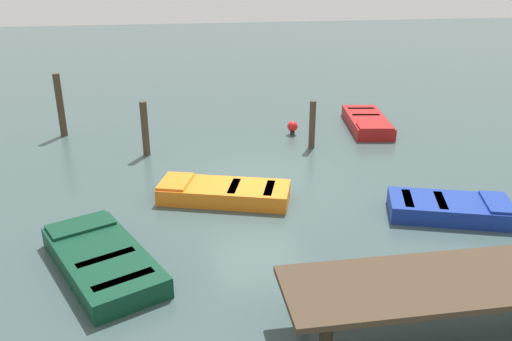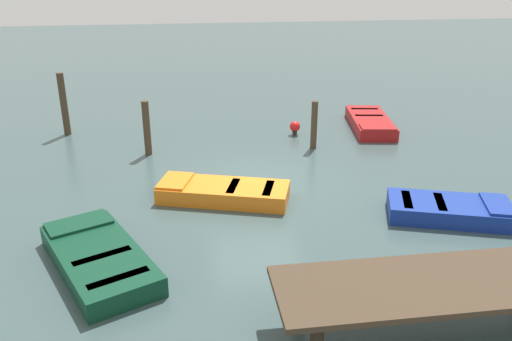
{
  "view_description": "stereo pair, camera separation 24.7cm",
  "coord_description": "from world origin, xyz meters",
  "px_view_note": "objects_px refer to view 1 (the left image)",
  "views": [
    {
      "loc": [
        2.17,
        12.74,
        5.54
      ],
      "look_at": [
        0.0,
        0.0,
        0.35
      ],
      "focal_mm": 36.45,
      "sensor_mm": 36.0,
      "label": 1
    },
    {
      "loc": [
        1.93,
        12.77,
        5.54
      ],
      "look_at": [
        0.0,
        0.0,
        0.35
      ],
      "focal_mm": 36.45,
      "sensor_mm": 36.0,
      "label": 2
    }
  ],
  "objects_px": {
    "mooring_piling_far_right": "(60,105)",
    "mooring_piling_near_left": "(145,129)",
    "rowboat_red": "(367,122)",
    "rowboat_blue": "(450,208)",
    "mooring_piling_mid_left": "(312,125)",
    "dock_segment": "(441,286)",
    "rowboat_dark_green": "(102,259)",
    "marker_buoy": "(292,127)",
    "rowboat_orange": "(224,192)"
  },
  "relations": [
    {
      "from": "mooring_piling_far_right",
      "to": "mooring_piling_near_left",
      "type": "bearing_deg",
      "value": 139.25
    },
    {
      "from": "rowboat_red",
      "to": "mooring_piling_far_right",
      "type": "relative_size",
      "value": 1.62
    },
    {
      "from": "rowboat_blue",
      "to": "mooring_piling_near_left",
      "type": "bearing_deg",
      "value": 161.04
    },
    {
      "from": "rowboat_blue",
      "to": "mooring_piling_near_left",
      "type": "height_order",
      "value": "mooring_piling_near_left"
    },
    {
      "from": "mooring_piling_near_left",
      "to": "mooring_piling_mid_left",
      "type": "bearing_deg",
      "value": 177.86
    },
    {
      "from": "mooring_piling_mid_left",
      "to": "mooring_piling_far_right",
      "type": "height_order",
      "value": "mooring_piling_far_right"
    },
    {
      "from": "dock_segment",
      "to": "rowboat_red",
      "type": "relative_size",
      "value": 1.46
    },
    {
      "from": "rowboat_red",
      "to": "mooring_piling_far_right",
      "type": "bearing_deg",
      "value": -85.43
    },
    {
      "from": "mooring_piling_mid_left",
      "to": "mooring_piling_near_left",
      "type": "distance_m",
      "value": 5.2
    },
    {
      "from": "dock_segment",
      "to": "mooring_piling_near_left",
      "type": "bearing_deg",
      "value": -61.8
    },
    {
      "from": "rowboat_dark_green",
      "to": "marker_buoy",
      "type": "xyz_separation_m",
      "value": [
        -5.6,
        -7.65,
        0.07
      ]
    },
    {
      "from": "dock_segment",
      "to": "mooring_piling_mid_left",
      "type": "xyz_separation_m",
      "value": [
        -0.38,
        -8.96,
        -0.07
      ]
    },
    {
      "from": "dock_segment",
      "to": "rowboat_dark_green",
      "type": "relative_size",
      "value": 1.44
    },
    {
      "from": "rowboat_orange",
      "to": "rowboat_blue",
      "type": "xyz_separation_m",
      "value": [
        -5.11,
        1.79,
        0.0
      ]
    },
    {
      "from": "rowboat_blue",
      "to": "rowboat_red",
      "type": "distance_m",
      "value": 7.07
    },
    {
      "from": "mooring_piling_mid_left",
      "to": "mooring_piling_far_right",
      "type": "xyz_separation_m",
      "value": [
        8.05,
        -2.65,
        0.3
      ]
    },
    {
      "from": "mooring_piling_mid_left",
      "to": "marker_buoy",
      "type": "xyz_separation_m",
      "value": [
        0.29,
        -1.43,
        -0.48
      ]
    },
    {
      "from": "mooring_piling_far_right",
      "to": "mooring_piling_mid_left",
      "type": "bearing_deg",
      "value": 161.76
    },
    {
      "from": "dock_segment",
      "to": "mooring_piling_near_left",
      "type": "relative_size",
      "value": 3.0
    },
    {
      "from": "rowboat_blue",
      "to": "rowboat_dark_green",
      "type": "relative_size",
      "value": 0.84
    },
    {
      "from": "rowboat_blue",
      "to": "mooring_piling_mid_left",
      "type": "relative_size",
      "value": 1.94
    },
    {
      "from": "dock_segment",
      "to": "rowboat_blue",
      "type": "relative_size",
      "value": 1.7
    },
    {
      "from": "rowboat_red",
      "to": "rowboat_dark_green",
      "type": "relative_size",
      "value": 0.98
    },
    {
      "from": "dock_segment",
      "to": "mooring_piling_mid_left",
      "type": "relative_size",
      "value": 3.31
    },
    {
      "from": "mooring_piling_far_right",
      "to": "marker_buoy",
      "type": "relative_size",
      "value": 4.45
    },
    {
      "from": "rowboat_blue",
      "to": "mooring_piling_mid_left",
      "type": "bearing_deg",
      "value": 128.37
    },
    {
      "from": "rowboat_orange",
      "to": "mooring_piling_far_right",
      "type": "bearing_deg",
      "value": -33.97
    },
    {
      "from": "marker_buoy",
      "to": "rowboat_orange",
      "type": "bearing_deg",
      "value": 59.06
    },
    {
      "from": "rowboat_blue",
      "to": "rowboat_red",
      "type": "bearing_deg",
      "value": 103.21
    },
    {
      "from": "rowboat_blue",
      "to": "mooring_piling_mid_left",
      "type": "height_order",
      "value": "mooring_piling_mid_left"
    },
    {
      "from": "rowboat_orange",
      "to": "rowboat_dark_green",
      "type": "relative_size",
      "value": 0.97
    },
    {
      "from": "rowboat_blue",
      "to": "rowboat_dark_green",
      "type": "bearing_deg",
      "value": -154.31
    },
    {
      "from": "mooring_piling_far_right",
      "to": "mooring_piling_near_left",
      "type": "relative_size",
      "value": 1.27
    },
    {
      "from": "rowboat_orange",
      "to": "mooring_piling_mid_left",
      "type": "bearing_deg",
      "value": -115.18
    },
    {
      "from": "mooring_piling_far_right",
      "to": "mooring_piling_near_left",
      "type": "xyz_separation_m",
      "value": [
        -2.85,
        2.46,
        -0.22
      ]
    },
    {
      "from": "rowboat_orange",
      "to": "mooring_piling_far_right",
      "type": "xyz_separation_m",
      "value": [
        4.83,
        -6.12,
        0.85
      ]
    },
    {
      "from": "rowboat_blue",
      "to": "rowboat_red",
      "type": "height_order",
      "value": "same"
    },
    {
      "from": "mooring_piling_mid_left",
      "to": "mooring_piling_far_right",
      "type": "bearing_deg",
      "value": -18.24
    },
    {
      "from": "mooring_piling_near_left",
      "to": "marker_buoy",
      "type": "distance_m",
      "value": 5.09
    },
    {
      "from": "rowboat_orange",
      "to": "marker_buoy",
      "type": "bearing_deg",
      "value": -103.21
    },
    {
      "from": "dock_segment",
      "to": "rowboat_dark_green",
      "type": "bearing_deg",
      "value": -25.99
    },
    {
      "from": "rowboat_orange",
      "to": "mooring_piling_far_right",
      "type": "relative_size",
      "value": 1.6
    },
    {
      "from": "marker_buoy",
      "to": "mooring_piling_far_right",
      "type": "bearing_deg",
      "value": -8.97
    },
    {
      "from": "dock_segment",
      "to": "rowboat_blue",
      "type": "distance_m",
      "value": 4.39
    },
    {
      "from": "rowboat_dark_green",
      "to": "mooring_piling_far_right",
      "type": "bearing_deg",
      "value": -11.41
    },
    {
      "from": "rowboat_dark_green",
      "to": "mooring_piling_far_right",
      "type": "relative_size",
      "value": 1.65
    },
    {
      "from": "rowboat_orange",
      "to": "mooring_piling_mid_left",
      "type": "xyz_separation_m",
      "value": [
        -3.22,
        -3.46,
        0.55
      ]
    },
    {
      "from": "dock_segment",
      "to": "mooring_piling_far_right",
      "type": "distance_m",
      "value": 13.92
    },
    {
      "from": "dock_segment",
      "to": "marker_buoy",
      "type": "distance_m",
      "value": 10.4
    },
    {
      "from": "rowboat_orange",
      "to": "rowboat_dark_green",
      "type": "xyz_separation_m",
      "value": [
        2.67,
        2.76,
        -0.0
      ]
    }
  ]
}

